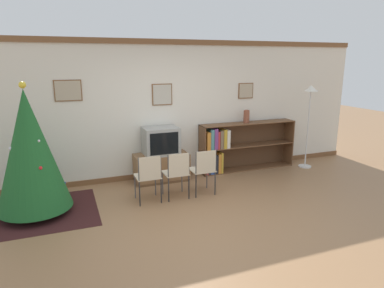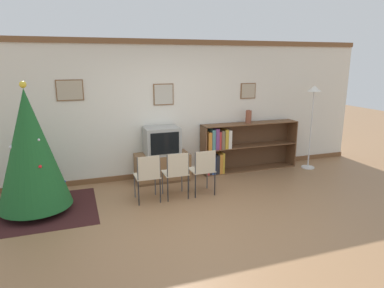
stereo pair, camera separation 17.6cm
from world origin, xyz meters
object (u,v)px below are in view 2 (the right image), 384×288
object	(u,v)px
vase	(249,117)
tv_console	(162,167)
bookshelf	(232,148)
standing_lamp	(313,106)
christmas_tree	(30,149)
folding_chair_center	(176,172)
folding_chair_right	(203,169)
folding_chair_left	(148,175)
television	(162,141)

from	to	relation	value
vase	tv_console	bearing A→B (deg)	-177.47
bookshelf	standing_lamp	bearing A→B (deg)	-12.19
christmas_tree	folding_chair_center	bearing A→B (deg)	-5.28
tv_console	folding_chair_right	distance (m)	1.10
christmas_tree	folding_chair_left	xyz separation A→B (m)	(1.73, -0.21, -0.54)
folding_chair_left	folding_chair_right	distance (m)	0.98
folding_chair_center	standing_lamp	size ratio (longest dim) A/B	0.46
tv_console	bookshelf	distance (m)	1.57
television	vase	size ratio (longest dim) A/B	2.46
tv_console	folding_chair_left	xyz separation A→B (m)	(-0.49, -0.96, 0.20)
folding_chair_left	bookshelf	size ratio (longest dim) A/B	0.38
folding_chair_left	vase	xyz separation A→B (m)	(2.40, 1.05, 0.69)
folding_chair_left	vase	size ratio (longest dim) A/B	3.03
folding_chair_center	vase	xyz separation A→B (m)	(1.91, 1.05, 0.69)
bookshelf	vase	world-z (taller)	vase
television	vase	world-z (taller)	vase
bookshelf	christmas_tree	bearing A→B (deg)	-167.46
christmas_tree	tv_console	world-z (taller)	christmas_tree
television	standing_lamp	size ratio (longest dim) A/B	0.37
bookshelf	vase	size ratio (longest dim) A/B	7.91
bookshelf	vase	bearing A→B (deg)	0.63
television	folding_chair_right	size ratio (longest dim) A/B	0.81
television	folding_chair_center	xyz separation A→B (m)	(0.00, -0.96, -0.33)
folding_chair_left	tv_console	bearing A→B (deg)	63.09
tv_console	folding_chair_center	size ratio (longest dim) A/B	1.27
television	christmas_tree	bearing A→B (deg)	-161.19
folding_chair_left	folding_chair_right	xyz separation A→B (m)	(0.98, 0.00, 0.00)
tv_console	folding_chair_center	world-z (taller)	folding_chair_center
television	standing_lamp	world-z (taller)	standing_lamp
folding_chair_left	bookshelf	distance (m)	2.29
television	folding_chair_right	xyz separation A→B (m)	(0.49, -0.96, -0.33)
tv_console	folding_chair_right	size ratio (longest dim) A/B	1.27
folding_chair_center	folding_chair_right	size ratio (longest dim) A/B	1.00
vase	folding_chair_left	bearing A→B (deg)	-156.37
folding_chair_left	folding_chair_right	world-z (taller)	same
television	folding_chair_center	size ratio (longest dim) A/B	0.81
vase	folding_chair_right	bearing A→B (deg)	-143.53
folding_chair_right	television	bearing A→B (deg)	116.97
television	vase	xyz separation A→B (m)	(1.91, 0.09, 0.36)
folding_chair_center	christmas_tree	bearing A→B (deg)	174.72
christmas_tree	standing_lamp	distance (m)	5.48
folding_chair_right	vase	world-z (taller)	vase
tv_console	television	size ratio (longest dim) A/B	1.56
folding_chair_right	bookshelf	bearing A→B (deg)	44.51
folding_chair_right	tv_console	bearing A→B (deg)	116.91
folding_chair_left	folding_chair_right	bearing A→B (deg)	0.00
vase	bookshelf	bearing A→B (deg)	-179.37
folding_chair_left	standing_lamp	size ratio (longest dim) A/B	0.46
folding_chair_center	bookshelf	xyz separation A→B (m)	(1.55, 1.04, 0.03)
television	vase	bearing A→B (deg)	2.61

